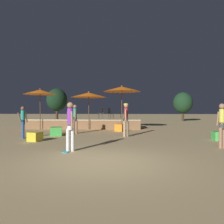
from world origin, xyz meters
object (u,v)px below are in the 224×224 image
Objects in this scene: cube_seat_0 at (120,128)px; cube_seat_1 at (35,137)px; bistro_chair_0 at (102,112)px; background_tree_0 at (57,100)px; patio_umbrella_1 at (40,92)px; cube_seat_2 at (56,131)px; frisbee_disc at (65,152)px; cube_seat_3 at (219,136)px; person_1 at (23,121)px; bistro_chair_2 at (110,112)px; patio_umbrella_2 at (122,89)px; person_3 at (70,125)px; bistro_chair_1 at (124,112)px; background_tree_1 at (183,103)px; patio_umbrella_0 at (89,95)px; person_4 at (222,124)px; person_2 at (126,118)px; person_0 at (75,118)px.

cube_seat_0 is 6.12m from cube_seat_1.
cube_seat_1 is 0.75× the size of bistro_chair_0.
patio_umbrella_1 is at bearing -81.18° from background_tree_0.
frisbee_disc is (1.74, -4.70, -0.23)m from cube_seat_2.
cube_seat_2 reaches higher than cube_seat_3.
cube_seat_0 is 4.41m from cube_seat_2.
person_1 reaches higher than bistro_chair_2.
patio_umbrella_2 is 2.92m from cube_seat_0.
patio_umbrella_2 is at bearing -49.98° from background_tree_0.
frisbee_disc is at bearing -153.92° from cube_seat_3.
patio_umbrella_1 is 5.28m from person_1.
person_3 reaches higher than cube_seat_1.
bistro_chair_1 is (3.90, 5.68, 1.03)m from cube_seat_2.
bistro_chair_1 is 10.67m from frisbee_disc.
background_tree_1 is at bearing 56.04° from cube_seat_1.
patio_umbrella_0 is 0.87× the size of patio_umbrella_2.
patio_umbrella_0 reaches higher than person_4.
background_tree_0 is at bearing -51.18° from person_2.
person_1 is 6.96m from bistro_chair_0.
person_2 reaches higher than person_3.
person_4 is at bearing -110.72° from cube_seat_3.
patio_umbrella_2 is at bearing -123.32° from background_tree_1.
person_0 is at bearing 161.01° from cube_seat_3.
patio_umbrella_1 is 12.59× the size of frisbee_disc.
person_4 reaches higher than person_1.
cube_seat_3 is 0.28× the size of person_2.
patio_umbrella_0 is 5.03m from person_2.
background_tree_0 is at bearing 130.77° from cube_seat_3.
patio_umbrella_0 is at bearing 93.04° from frisbee_disc.
patio_umbrella_0 is 2.46m from patio_umbrella_2.
cube_seat_1 is at bearing -129.89° from cube_seat_0.
person_2 is at bearing 31.26° from person_3.
patio_umbrella_1 is 12.12m from cube_seat_3.
bistro_chair_1 reaches higher than cube_seat_2.
background_tree_0 is (-11.23, 16.04, 1.62)m from person_4.
cube_seat_2 is (0.37, 2.10, 0.03)m from cube_seat_1.
person_4 is 1.92× the size of bistro_chair_0.
person_0 is 12.32m from background_tree_0.
bistro_chair_2 is 3.75× the size of frisbee_disc.
person_3 is 0.49× the size of background_tree_1.
person_0 is 3.17m from person_1.
person_2 is 5.08m from frisbee_disc.
patio_umbrella_1 is at bearing 179.74° from patio_umbrella_2.
background_tree_0 is at bearing 102.77° from cube_seat_1.
background_tree_0 reaches higher than cube_seat_3.
background_tree_0 reaches higher than bistro_chair_2.
background_tree_0 is (-7.23, 9.89, 2.31)m from cube_seat_0.
person_3 reaches higher than person_1.
person_3 is (1.86, -4.47, 0.71)m from cube_seat_2.
bistro_chair_0 is (-6.20, 6.30, 1.06)m from cube_seat_3.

